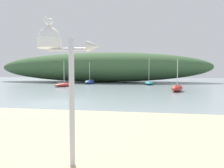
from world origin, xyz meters
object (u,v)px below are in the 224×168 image
sailboat_west_reach (90,82)px  mast_structure (57,52)px  seagull_on_radar (48,21)px  sailboat_far_left (64,85)px  sailboat_near_shore (177,88)px  sailboat_by_sandbar (149,83)px

sailboat_west_reach → mast_structure: bearing=-75.7°
seagull_on_radar → sailboat_far_left: 25.91m
sailboat_near_shore → sailboat_by_sandbar: bearing=104.0°
seagull_on_radar → sailboat_near_shore: sailboat_near_shore is taller
seagull_on_radar → sailboat_near_shore: bearing=72.9°
seagull_on_radar → sailboat_far_left: size_ratio=0.08×
mast_structure → sailboat_far_left: 25.92m
sailboat_by_sandbar → sailboat_west_reach: 10.83m
sailboat_west_reach → sailboat_near_shore: bearing=-41.6°
mast_structure → sailboat_west_reach: (-7.97, 31.25, -2.32)m
mast_structure → seagull_on_radar: (-0.18, 0.00, 0.66)m
sailboat_near_shore → sailboat_far_left: (-15.55, 4.72, -0.10)m
sailboat_far_left → sailboat_west_reach: (1.89, 7.40, 0.08)m
mast_structure → sailboat_near_shore: 20.09m
mast_structure → sailboat_by_sandbar: sailboat_by_sandbar is taller
sailboat_west_reach → sailboat_by_sandbar: bearing=-3.5°
mast_structure → sailboat_west_reach: 32.33m
sailboat_by_sandbar → mast_structure: bearing=-95.3°
sailboat_by_sandbar → sailboat_far_left: 14.37m
seagull_on_radar → sailboat_by_sandbar: bearing=84.4°
mast_structure → sailboat_by_sandbar: bearing=84.7°
seagull_on_radar → sailboat_west_reach: size_ratio=0.08×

